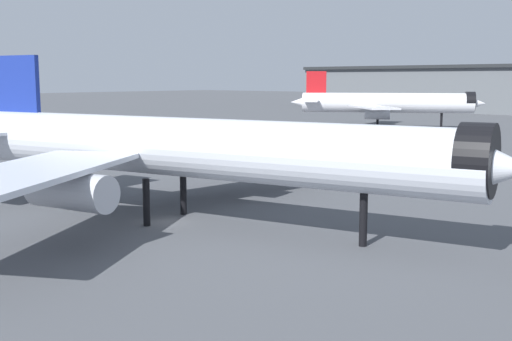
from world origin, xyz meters
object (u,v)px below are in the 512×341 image
object	(u,v)px
airliner_far_taxiway	(386,103)
service_truck_front	(176,157)
airliner_near_gate	(184,149)
traffic_cone_near_nose	(374,173)

from	to	relation	value
airliner_far_taxiway	service_truck_front	xyz separation A→B (m)	(13.89, -81.75, -4.57)
airliner_near_gate	airliner_far_taxiway	distance (m)	111.03
airliner_near_gate	airliner_far_taxiway	bearing A→B (deg)	99.35
service_truck_front	airliner_near_gate	bearing A→B (deg)	-43.24
airliner_far_taxiway	traffic_cone_near_nose	distance (m)	80.07
service_truck_front	traffic_cone_near_nose	distance (m)	26.82
airliner_near_gate	traffic_cone_near_nose	world-z (taller)	airliner_near_gate
airliner_near_gate	service_truck_front	distance (m)	34.03
service_truck_front	airliner_far_taxiway	bearing A→B (deg)	97.30
airliner_near_gate	traffic_cone_near_nose	size ratio (longest dim) A/B	73.16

